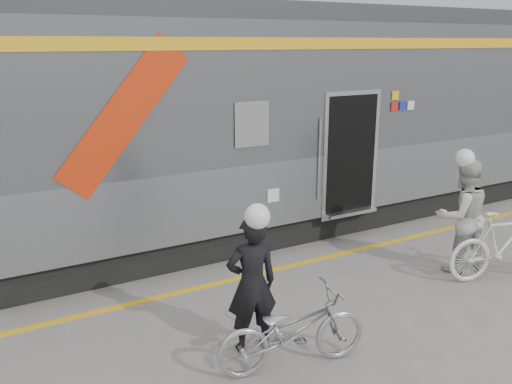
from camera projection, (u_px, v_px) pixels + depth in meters
ground at (360, 332)px, 6.72m from camera, size 90.00×90.00×0.00m
train at (201, 125)px, 9.57m from camera, size 24.00×3.17×4.10m
safety_strip at (270, 271)px, 8.51m from camera, size 24.00×0.12×0.01m
man at (252, 284)px, 6.15m from camera, size 0.66×0.49×1.64m
bicycle_left at (293, 330)px, 5.88m from camera, size 1.80×0.90×0.90m
woman at (462, 216)px, 8.33m from camera, size 1.01×0.88×1.78m
bicycle_right at (503, 245)px, 8.11m from camera, size 1.86×0.96×1.08m
helmet_man at (252, 203)px, 5.89m from camera, size 0.28×0.28×0.28m
helmet_woman at (469, 150)px, 8.05m from camera, size 0.28×0.28×0.28m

